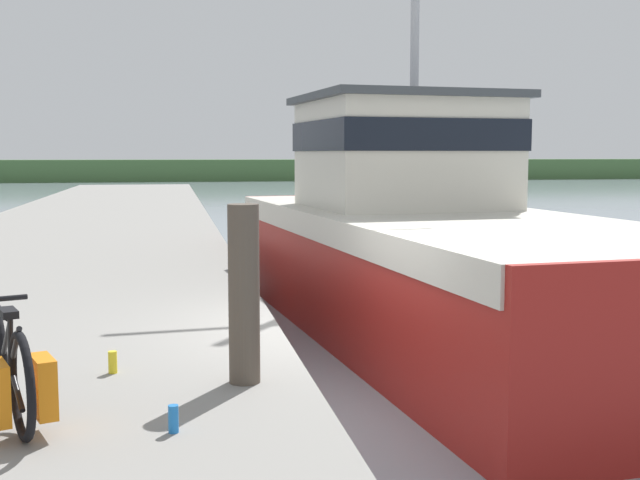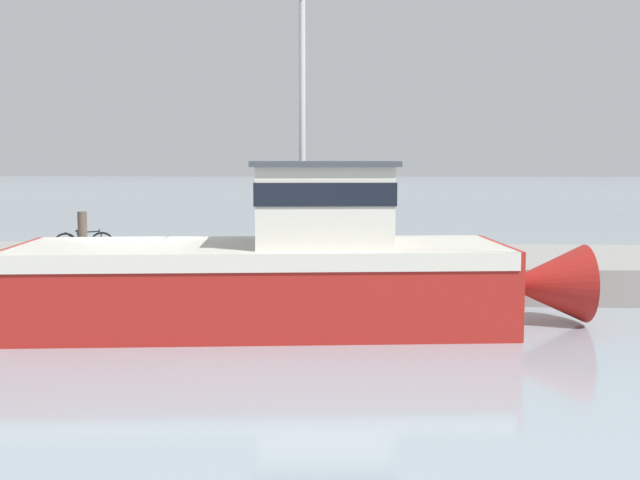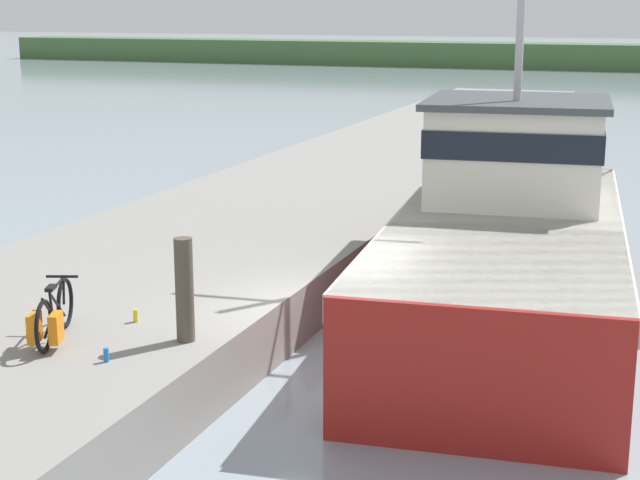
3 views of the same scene
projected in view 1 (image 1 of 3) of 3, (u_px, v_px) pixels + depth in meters
The scene contains 7 objects.
ground_plane at pixel (353, 414), 8.56m from camera, with size 320.00×320.00×0.00m, color #84939E.
far_shoreline at pixel (468, 169), 86.92m from camera, with size 180.00×5.00×2.15m, color #426638.
fishing_boat_main at pixel (421, 242), 12.60m from camera, with size 4.81×13.02×8.47m.
bicycle_touring at pixel (12, 372), 5.33m from camera, with size 0.76×1.64×0.78m.
mooring_post at pixel (244, 294), 6.28m from camera, with size 0.25×0.25×1.41m, color #51473D.
water_bottle_on_curb at pixel (113, 362), 6.60m from camera, with size 0.07×0.07×0.18m, color yellow.
water_bottle_by_bike at pixel (173, 419), 5.19m from camera, with size 0.07×0.07×0.18m, color blue.
Camera 1 is at (-1.87, -8.10, 2.77)m, focal length 45.00 mm.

